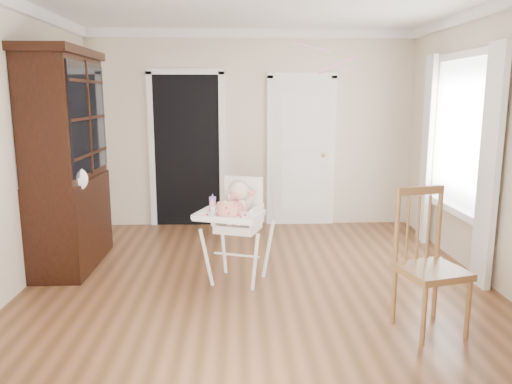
{
  "coord_description": "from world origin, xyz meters",
  "views": [
    {
      "loc": [
        -0.19,
        -4.49,
        1.81
      ],
      "look_at": [
        -0.02,
        0.13,
        0.92
      ],
      "focal_mm": 35.0,
      "sensor_mm": 36.0,
      "label": 1
    }
  ],
  "objects_px": {
    "sippy_cup": "(213,203)",
    "dining_chair": "(429,266)",
    "china_cabinet": "(67,161)",
    "high_chair": "(238,218)",
    "cake": "(228,209)"
  },
  "relations": [
    {
      "from": "sippy_cup",
      "to": "dining_chair",
      "type": "height_order",
      "value": "dining_chair"
    },
    {
      "from": "sippy_cup",
      "to": "china_cabinet",
      "type": "height_order",
      "value": "china_cabinet"
    },
    {
      "from": "high_chair",
      "to": "dining_chair",
      "type": "bearing_deg",
      "value": -16.75
    },
    {
      "from": "china_cabinet",
      "to": "dining_chair",
      "type": "xyz_separation_m",
      "value": [
        3.27,
        -1.65,
        -0.62
      ]
    },
    {
      "from": "cake",
      "to": "china_cabinet",
      "type": "height_order",
      "value": "china_cabinet"
    },
    {
      "from": "china_cabinet",
      "to": "sippy_cup",
      "type": "bearing_deg",
      "value": -19.98
    },
    {
      "from": "dining_chair",
      "to": "high_chair",
      "type": "bearing_deg",
      "value": 128.45
    },
    {
      "from": "sippy_cup",
      "to": "dining_chair",
      "type": "relative_size",
      "value": 0.14
    },
    {
      "from": "sippy_cup",
      "to": "high_chair",
      "type": "bearing_deg",
      "value": -0.37
    },
    {
      "from": "high_chair",
      "to": "sippy_cup",
      "type": "relative_size",
      "value": 6.5
    },
    {
      "from": "sippy_cup",
      "to": "dining_chair",
      "type": "xyz_separation_m",
      "value": [
        1.72,
        -1.09,
        -0.28
      ]
    },
    {
      "from": "high_chair",
      "to": "china_cabinet",
      "type": "bearing_deg",
      "value": -178.01
    },
    {
      "from": "sippy_cup",
      "to": "dining_chair",
      "type": "distance_m",
      "value": 2.06
    },
    {
      "from": "cake",
      "to": "dining_chair",
      "type": "distance_m",
      "value": 1.82
    },
    {
      "from": "high_chair",
      "to": "china_cabinet",
      "type": "height_order",
      "value": "china_cabinet"
    }
  ]
}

